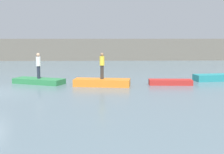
# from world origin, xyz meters

# --- Properties ---
(embankment_wall) EXTENTS (80.00, 1.20, 2.94)m
(embankment_wall) POSITION_xyz_m (0.00, 24.55, 1.47)
(embankment_wall) COLOR #666056
(embankment_wall) RESTS_ON ground_plane
(rowboat_green) EXTENTS (3.78, 2.57, 0.36)m
(rowboat_green) POSITION_xyz_m (2.46, 3.61, 0.18)
(rowboat_green) COLOR #2D7F47
(rowboat_green) RESTS_ON ground_plane
(rowboat_orange) EXTENTS (3.83, 1.80, 0.47)m
(rowboat_orange) POSITION_xyz_m (6.85, 2.39, 0.23)
(rowboat_orange) COLOR orange
(rowboat_orange) RESTS_ON ground_plane
(rowboat_red) EXTENTS (2.95, 1.13, 0.36)m
(rowboat_red) POSITION_xyz_m (11.50, 2.79, 0.18)
(rowboat_red) COLOR red
(rowboat_red) RESTS_ON ground_plane
(rowboat_teal) EXTENTS (3.48, 1.58, 0.48)m
(rowboat_teal) POSITION_xyz_m (15.34, 4.56, 0.24)
(rowboat_teal) COLOR teal
(rowboat_teal) RESTS_ON ground_plane
(person_white_shirt) EXTENTS (0.32, 0.32, 1.77)m
(person_white_shirt) POSITION_xyz_m (2.46, 3.61, 1.35)
(person_white_shirt) COLOR #232838
(person_white_shirt) RESTS_ON rowboat_green
(person_yellow_shirt) EXTENTS (0.32, 0.32, 1.73)m
(person_yellow_shirt) POSITION_xyz_m (6.85, 2.39, 1.43)
(person_yellow_shirt) COLOR #38332D
(person_yellow_shirt) RESTS_ON rowboat_orange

